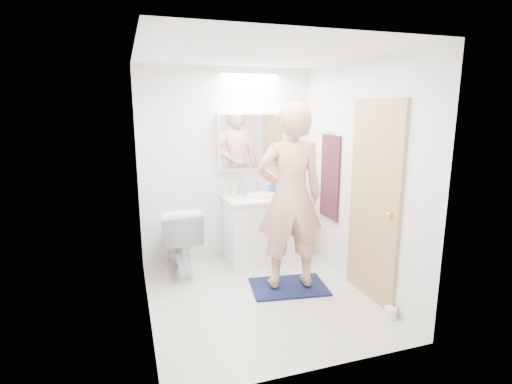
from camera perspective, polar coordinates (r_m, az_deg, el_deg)
name	(u,v)px	position (r m, az deg, el deg)	size (l,w,h in m)	color
floor	(259,296)	(4.25, 0.44, -14.72)	(2.50, 2.50, 0.00)	silver
ceiling	(259,53)	(3.82, 0.50, 19.36)	(2.50, 2.50, 0.00)	white
wall_back	(227,165)	(5.04, -4.13, 3.91)	(2.50, 2.50, 0.00)	white
wall_front	(318,215)	(2.74, 8.96, -3.30)	(2.50, 2.50, 0.00)	white
wall_left	(142,190)	(3.66, -16.06, 0.31)	(2.50, 2.50, 0.00)	white
wall_right	(357,176)	(4.33, 14.37, 2.20)	(2.50, 2.50, 0.00)	white
vanity_cabinet	(263,230)	(5.06, 0.95, -5.44)	(0.90, 0.55, 0.78)	white
countertop	(263,198)	(4.95, 0.97, -0.92)	(0.95, 0.58, 0.04)	white
sink_basin	(262,195)	(4.97, 0.85, -0.45)	(0.36, 0.36, 0.03)	white
faucet	(257,187)	(5.14, 0.16, 0.70)	(0.02, 0.02, 0.16)	silver
medicine_cabinet	(252,141)	(5.02, -0.62, 7.35)	(0.88, 0.14, 0.70)	white
mirror_panel	(254,141)	(4.95, -0.35, 7.28)	(0.84, 0.01, 0.66)	silver
toilet	(179,240)	(4.72, -11.07, -6.74)	(0.46, 0.81, 0.82)	white
bath_rug	(289,287)	(4.43, 4.71, -13.42)	(0.80, 0.55, 0.02)	#141A40
person	(290,197)	(4.10, 4.95, -0.76)	(0.70, 0.46, 1.92)	tan
door	(374,202)	(4.08, 16.62, -1.41)	(0.04, 0.80, 2.00)	tan
door_knob	(389,215)	(3.83, 18.63, -3.17)	(0.06, 0.06, 0.06)	gold
towel	(330,177)	(4.81, 10.57, 2.12)	(0.02, 0.42, 1.00)	black
towel_hook	(331,133)	(4.74, 10.68, 8.31)	(0.02, 0.02, 0.07)	silver
soap_bottle_a	(234,188)	(4.97, -3.18, 0.53)	(0.08, 0.08, 0.20)	beige
soap_bottle_b	(242,189)	(5.04, -1.99, 0.47)	(0.07, 0.07, 0.16)	#60A3CF
toothbrush_cup	(272,189)	(5.15, 2.38, 0.37)	(0.11, 0.11, 0.10)	#3952AD
toilet_paper_roll	(390,313)	(4.04, 18.76, -16.15)	(0.11, 0.11, 0.10)	white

